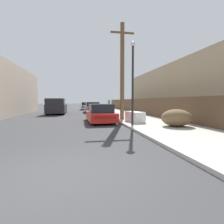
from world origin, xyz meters
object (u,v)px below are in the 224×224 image
Objects in this scene: pickup_truck at (57,106)px; car_parked_far at (86,106)px; discarded_fridge at (135,117)px; car_parked_mid at (92,108)px; parked_sports_car_red at (100,114)px; street_lamp at (133,77)px; brush_pile at (176,118)px; utility_pole at (122,70)px; pedestrian at (109,105)px.

car_parked_far is at bearing -111.36° from pickup_truck.
car_parked_mid is (-1.98, 11.97, 0.19)m from discarded_fridge.
parked_sports_car_red is 0.80× the size of pickup_truck.
street_lamp reaches higher than brush_pile.
utility_pole is 4.45× the size of pedestrian.
parked_sports_car_red is 0.97× the size of car_parked_mid.
discarded_fridge is at bearing -82.21° from car_parked_mid.
brush_pile is (7.83, -12.32, -0.31)m from pickup_truck.
car_parked_mid is 10.66m from utility_pole.
utility_pole reaches higher than pickup_truck.
discarded_fridge is 1.07× the size of brush_pile.
discarded_fridge is at bearing 121.13° from pickup_truck.
pedestrian is (1.24, 13.46, -2.89)m from utility_pole.
car_parked_mid is at bearing -155.33° from pickup_truck.
utility_pole is at bearing 125.07° from pickup_truck.
street_lamp reaches higher than parked_sports_car_red.
brush_pile is 1.02× the size of pedestrian.
parked_sports_car_red is at bearing -92.62° from car_parked_mid.
street_lamp is 17.13m from pedestrian.
brush_pile is (2.26, -0.80, -2.26)m from street_lamp.
pedestrian reaches higher than car_parked_mid.
brush_pile is (4.07, -22.41, -0.03)m from car_parked_far.
utility_pole reaches higher than car_parked_mid.
utility_pole reaches higher than pedestrian.
utility_pole is (1.58, -10.05, 3.19)m from car_parked_mid.
parked_sports_car_red is at bearing -87.28° from car_parked_far.
brush_pile is (3.78, -3.60, -0.00)m from parked_sports_car_red.
car_parked_mid is at bearing 87.29° from parked_sports_car_red.
street_lamp is at bearing -63.18° from parked_sports_car_red.
car_parked_mid is 14.79m from brush_pile.
discarded_fridge is at bearing 124.04° from brush_pile.
car_parked_mid is at bearing 95.59° from street_lamp.
car_parked_mid is 0.62× the size of utility_pole.
pedestrian is (-0.76, 17.76, 0.36)m from brush_pile.
street_lamp reaches higher than pedestrian.
parked_sports_car_red reaches higher than discarded_fridge.
car_parked_far reaches higher than discarded_fridge.
pickup_truck is at bearing 126.00° from utility_pole.
brush_pile is at bearing -19.56° from street_lamp.
street_lamp is (-0.65, -1.58, 2.39)m from discarded_fridge.
parked_sports_car_red is at bearing 136.43° from brush_pile.
pedestrian is at bearing 48.81° from car_parked_mid.
street_lamp reaches higher than car_parked_mid.
parked_sports_car_red is 9.62m from pickup_truck.
car_parked_far is at bearing 125.39° from pedestrian.
car_parked_mid is at bearing -129.59° from pedestrian.
parked_sports_car_red reaches higher than brush_pile.
pedestrian is at bearing 79.72° from discarded_fridge.
car_parked_mid is at bearing 92.25° from discarded_fridge.
pickup_truck is 12.94m from street_lamp.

